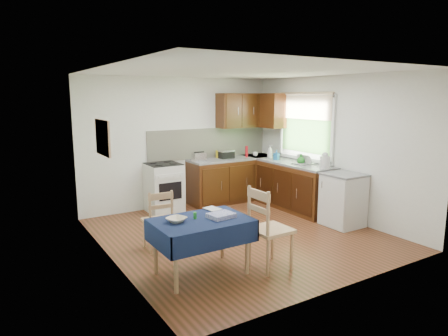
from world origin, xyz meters
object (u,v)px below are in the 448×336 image
sandwich_press (226,154)px  kettle (325,161)px  chair_near (267,226)px  dish_rack (304,163)px  dining_table (201,228)px  toaster (199,157)px  chair_far (159,218)px

sandwich_press → kettle: 2.10m
chair_near → dish_rack: bearing=-52.6°
dining_table → toaster: bearing=74.0°
dining_table → kettle: size_ratio=3.92×
sandwich_press → dish_rack: (0.85, -1.38, -0.06)m
toaster → dish_rack: 1.99m
chair_far → kettle: kettle is taller
dish_rack → chair_near: bearing=-161.6°
dish_rack → kettle: 0.56m
dining_table → sandwich_press: 3.49m
dining_table → toaster: 3.07m
chair_far → dish_rack: dish_rack is taller
chair_far → kettle: bearing=-178.8°
chair_far → toaster: 2.35m
chair_near → toaster: 3.08m
dining_table → chair_near: (0.77, -0.29, -0.03)m
dining_table → dish_rack: bearing=37.3°
sandwich_press → chair_far: bearing=-163.6°
chair_near → kettle: size_ratio=3.58×
dining_table → dish_rack: (2.92, 1.40, 0.34)m
kettle → dish_rack: bearing=87.3°
chair_far → kettle: 3.09m
chair_far → toaster: size_ratio=3.44×
dish_rack → dining_table: bearing=-174.1°
dining_table → chair_far: chair_far is taller
chair_far → chair_near: size_ratio=0.83×
dining_table → dish_rack: 3.26m
chair_near → dish_rack: size_ratio=2.78×
chair_near → dining_table: bearing=69.0°
sandwich_press → kettle: size_ratio=0.98×
chair_far → toaster: bearing=-128.5°
chair_near → chair_far: bearing=34.5°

